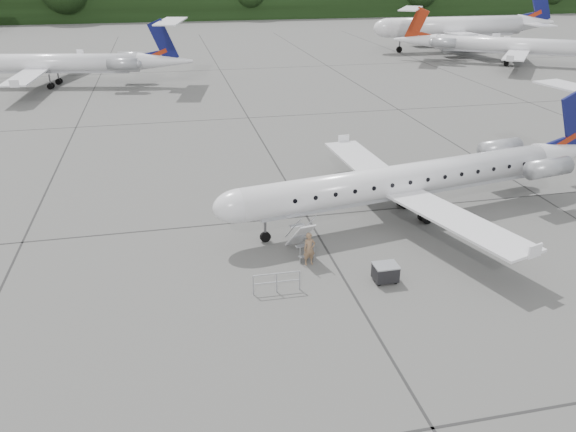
{
  "coord_description": "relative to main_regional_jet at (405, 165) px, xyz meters",
  "views": [
    {
      "loc": [
        -12.44,
        -23.0,
        14.22
      ],
      "look_at": [
        -6.92,
        2.45,
        2.3
      ],
      "focal_mm": 35.0,
      "sensor_mm": 36.0,
      "label": 1
    }
  ],
  "objects": [
    {
      "name": "bg_regional_right",
      "position": [
        37.49,
        47.13,
        0.54
      ],
      "size": [
        36.11,
        33.24,
        7.72
      ],
      "primitive_type": null,
      "rotation": [
        0.0,
        0.0,
        2.6
      ],
      "color": "silver",
      "rests_on": "ground"
    },
    {
      "name": "airstair",
      "position": [
        -7.04,
        -3.29,
        -2.28
      ],
      "size": [
        1.2,
        2.2,
        2.08
      ],
      "primitive_type": null,
      "rotation": [
        0.0,
        0.0,
        0.17
      ],
      "color": "silver",
      "rests_on": "ground"
    },
    {
      "name": "main_regional_jet",
      "position": [
        0.0,
        0.0,
        0.0
      ],
      "size": [
        28.77,
        22.89,
        6.65
      ],
      "primitive_type": null,
      "rotation": [
        0.0,
        0.0,
        0.17
      ],
      "color": "silver",
      "rests_on": "ground"
    },
    {
      "name": "bg_regional_left",
      "position": [
        -27.58,
        45.31,
        0.58
      ],
      "size": [
        33.32,
        26.73,
        7.81
      ],
      "primitive_type": null,
      "rotation": [
        0.0,
        0.0,
        -0.19
      ],
      "color": "silver",
      "rests_on": "ground"
    },
    {
      "name": "ground",
      "position": [
        -0.78,
        -5.8,
        -3.32
      ],
      "size": [
        320.0,
        320.0,
        0.0
      ],
      "primitive_type": "plane",
      "color": "#555553",
      "rests_on": "ground"
    },
    {
      "name": "baggage_cart",
      "position": [
        -3.66,
        -6.89,
        -2.84
      ],
      "size": [
        1.13,
        0.91,
        0.97
      ],
      "primitive_type": null,
      "rotation": [
        0.0,
        0.0,
        0.0
      ],
      "color": "black",
      "rests_on": "ground"
    },
    {
      "name": "bg_narrowbody",
      "position": [
        35.32,
        62.31,
        2.18
      ],
      "size": [
        30.77,
        22.22,
        11.01
      ],
      "primitive_type": null,
      "rotation": [
        0.0,
        0.0,
        0.0
      ],
      "color": "silver",
      "rests_on": "ground"
    },
    {
      "name": "passenger",
      "position": [
        -6.83,
        -4.47,
        -2.45
      ],
      "size": [
        0.68,
        0.49,
        1.75
      ],
      "primitive_type": "imported",
      "rotation": [
        0.0,
        0.0,
        0.11
      ],
      "color": "brown",
      "rests_on": "ground"
    },
    {
      "name": "safety_railing",
      "position": [
        -8.97,
        -6.73,
        -2.82
      ],
      "size": [
        2.2,
        0.11,
        1.0
      ],
      "primitive_type": null,
      "rotation": [
        0.0,
        0.0,
        -0.01
      ],
      "color": "#9A9CA2",
      "rests_on": "ground"
    },
    {
      "name": "treeline",
      "position": [
        -0.78,
        124.2,
        0.68
      ],
      "size": [
        260.0,
        4.0,
        8.0
      ],
      "primitive_type": "cube",
      "color": "black",
      "rests_on": "ground"
    }
  ]
}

